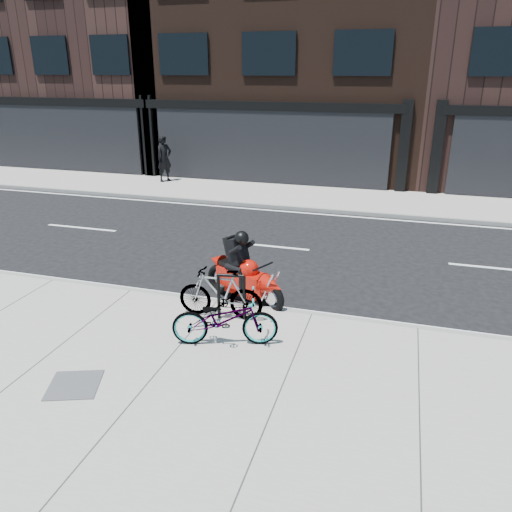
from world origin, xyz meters
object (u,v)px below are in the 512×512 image
(motorcycle, at_px, (247,275))
(pedestrian, at_px, (164,159))
(bike_rack, at_px, (231,293))
(bicycle_front, at_px, (225,319))
(bicycle_rear, at_px, (220,293))
(utility_grate, at_px, (74,385))

(motorcycle, relative_size, pedestrian, 1.03)
(bike_rack, distance_m, bicycle_front, 0.94)
(bicycle_front, xyz_separation_m, bicycle_rear, (-0.42, 0.92, 0.02))
(bike_rack, distance_m, bicycle_rear, 0.23)
(bicycle_front, bearing_deg, utility_grate, 118.77)
(motorcycle, bearing_deg, pedestrian, 148.77)
(motorcycle, bearing_deg, bicycle_front, -59.55)
(motorcycle, xyz_separation_m, pedestrian, (-6.85, 10.16, 0.45))
(bike_rack, relative_size, bicycle_rear, 0.56)
(bicycle_front, xyz_separation_m, pedestrian, (-7.04, 12.04, 0.48))
(bike_rack, bearing_deg, bicycle_rear, 180.00)
(bike_rack, bearing_deg, bicycle_front, -77.73)
(bicycle_front, distance_m, pedestrian, 13.95)
(motorcycle, xyz_separation_m, utility_grate, (-1.61, -3.70, -0.51))
(bicycle_rear, bearing_deg, utility_grate, -29.84)
(motorcycle, distance_m, utility_grate, 4.07)
(utility_grate, bearing_deg, bicycle_rear, 63.44)
(bike_rack, xyz_separation_m, utility_grate, (-1.60, -2.74, -0.54))
(bicycle_front, bearing_deg, pedestrian, 13.62)
(bicycle_rear, relative_size, motorcycle, 0.84)
(bike_rack, relative_size, bicycle_front, 0.51)
(bicycle_front, distance_m, bicycle_rear, 1.01)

